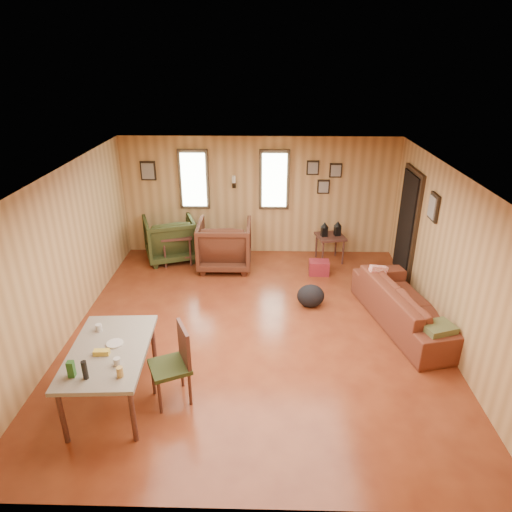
{
  "coord_description": "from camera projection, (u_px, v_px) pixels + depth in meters",
  "views": [
    {
      "loc": [
        0.15,
        -5.89,
        3.88
      ],
      "look_at": [
        0.0,
        0.4,
        1.05
      ],
      "focal_mm": 32.0,
      "sensor_mm": 36.0,
      "label": 1
    }
  ],
  "objects": [
    {
      "name": "backpack",
      "position": [
        311.0,
        296.0,
        7.52
      ],
      "size": [
        0.55,
        0.5,
        0.39
      ],
      "rotation": [
        0.0,
        0.0,
        0.43
      ],
      "color": "black",
      "rests_on": "ground"
    },
    {
      "name": "side_table",
      "position": [
        331.0,
        234.0,
        9.02
      ],
      "size": [
        0.62,
        0.62,
        0.84
      ],
      "rotation": [
        0.0,
        0.0,
        0.21
      ],
      "color": "#502C23",
      "rests_on": "ground"
    },
    {
      "name": "end_table",
      "position": [
        177.0,
        243.0,
        9.01
      ],
      "size": [
        0.69,
        0.65,
        0.75
      ],
      "rotation": [
        0.0,
        0.0,
        0.22
      ],
      "color": "#502C23",
      "rests_on": "ground"
    },
    {
      "name": "recliner_green",
      "position": [
        170.0,
        236.0,
        9.16
      ],
      "size": [
        1.19,
        1.15,
        0.97
      ],
      "primitive_type": "imported",
      "rotation": [
        0.0,
        0.0,
        -2.8
      ],
      "color": "#2F3719",
      "rests_on": "ground"
    },
    {
      "name": "recliner_brown",
      "position": [
        225.0,
        242.0,
        8.79
      ],
      "size": [
        1.01,
        0.95,
        1.03
      ],
      "primitive_type": "imported",
      "rotation": [
        0.0,
        0.0,
        3.15
      ],
      "color": "#492315",
      "rests_on": "ground"
    },
    {
      "name": "cooler",
      "position": [
        319.0,
        268.0,
        8.65
      ],
      "size": [
        0.39,
        0.28,
        0.27
      ],
      "rotation": [
        0.0,
        0.0,
        -0.04
      ],
      "color": "maroon",
      "rests_on": "ground"
    },
    {
      "name": "room",
      "position": [
        267.0,
        250.0,
        6.72
      ],
      "size": [
        5.54,
        6.04,
        2.44
      ],
      "color": "brown",
      "rests_on": "ground"
    },
    {
      "name": "dining_chair",
      "position": [
        176.0,
        360.0,
        5.38
      ],
      "size": [
        0.59,
        0.59,
        0.99
      ],
      "rotation": [
        0.0,
        0.0,
        0.44
      ],
      "color": "#2F3719",
      "rests_on": "ground"
    },
    {
      "name": "dining_table",
      "position": [
        109.0,
        355.0,
        5.26
      ],
      "size": [
        0.96,
        1.51,
        0.96
      ],
      "rotation": [
        0.0,
        0.0,
        0.06
      ],
      "color": "gray",
      "rests_on": "ground"
    },
    {
      "name": "sofa_pillows",
      "position": [
        407.0,
        303.0,
        6.7
      ],
      "size": [
        0.95,
        1.76,
        0.36
      ],
      "rotation": [
        0.0,
        0.0,
        0.33
      ],
      "color": "#515731",
      "rests_on": "sofa"
    },
    {
      "name": "sofa",
      "position": [
        410.0,
        299.0,
        6.93
      ],
      "size": [
        1.17,
        2.37,
        0.89
      ],
      "primitive_type": "imported",
      "rotation": [
        0.0,
        0.0,
        1.8
      ],
      "color": "brown",
      "rests_on": "ground"
    }
  ]
}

